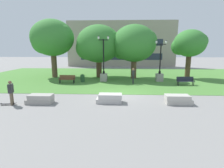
# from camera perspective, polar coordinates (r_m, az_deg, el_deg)

# --- Properties ---
(ground_plane) EXTENTS (140.00, 140.00, 0.00)m
(ground_plane) POSITION_cam_1_polar(r_m,az_deg,el_deg) (14.90, 3.50, -3.50)
(ground_plane) COLOR gray
(grass_lawn) EXTENTS (40.00, 20.00, 0.02)m
(grass_lawn) POSITION_cam_1_polar(r_m,az_deg,el_deg) (24.70, 3.10, 2.48)
(grass_lawn) COLOR #4C8438
(grass_lawn) RESTS_ON ground
(concrete_block_center) EXTENTS (1.83, 0.90, 0.64)m
(concrete_block_center) POSITION_cam_1_polar(r_m,az_deg,el_deg) (13.50, -22.36, -4.58)
(concrete_block_center) COLOR #9E9991
(concrete_block_center) RESTS_ON ground
(concrete_block_left) EXTENTS (1.83, 0.90, 0.64)m
(concrete_block_left) POSITION_cam_1_polar(r_m,az_deg,el_deg) (12.67, -0.79, -4.71)
(concrete_block_left) COLOR #BCB7B2
(concrete_block_left) RESTS_ON ground
(concrete_block_right) EXTENTS (1.82, 0.90, 0.64)m
(concrete_block_right) POSITION_cam_1_polar(r_m,az_deg,el_deg) (13.22, 20.72, -4.78)
(concrete_block_right) COLOR #B2ADA3
(concrete_block_right) RESTS_ON ground
(person_skateboarder) EXTENTS (0.30, 0.57, 1.71)m
(person_skateboarder) POSITION_cam_1_polar(r_m,az_deg,el_deg) (13.82, -30.12, -2.05)
(person_skateboarder) COLOR brown
(person_skateboarder) RESTS_ON ground
(skateboard) EXTENTS (1.04, 0.39, 0.14)m
(skateboard) POSITION_cam_1_polar(r_m,az_deg,el_deg) (14.14, -30.77, -5.58)
(skateboard) COLOR black
(skateboard) RESTS_ON ground
(park_bench_near_left) EXTENTS (1.80, 0.53, 0.90)m
(park_bench_near_left) POSITION_cam_1_polar(r_m,az_deg,el_deg) (20.34, -14.47, 1.73)
(park_bench_near_left) COLOR brown
(park_bench_near_left) RESTS_ON grass_lawn
(park_bench_near_right) EXTENTS (1.82, 0.61, 0.90)m
(park_bench_near_right) POSITION_cam_1_polar(r_m,az_deg,el_deg) (20.14, 22.83, 1.10)
(park_bench_near_right) COLOR #1E232D
(park_bench_near_right) RESTS_ON grass_lawn
(lamp_post_center) EXTENTS (1.32, 0.80, 5.32)m
(lamp_post_center) POSITION_cam_1_polar(r_m,az_deg,el_deg) (20.90, -2.73, 3.86)
(lamp_post_center) COLOR gray
(lamp_post_center) RESTS_ON grass_lawn
(lamp_post_right) EXTENTS (1.32, 0.80, 4.83)m
(lamp_post_right) POSITION_cam_1_polar(r_m,az_deg,el_deg) (21.61, 15.27, 3.49)
(lamp_post_right) COLOR gray
(lamp_post_right) RESTS_ON grass_lawn
(tree_far_left) EXTENTS (4.26, 4.06, 6.25)m
(tree_far_left) POSITION_cam_1_polar(r_m,az_deg,el_deg) (25.09, 23.95, 11.87)
(tree_far_left) COLOR #4C3823
(tree_far_left) RESTS_ON grass_lawn
(tree_near_right) EXTENTS (5.89, 5.61, 7.64)m
(tree_near_right) POSITION_cam_1_polar(r_m,az_deg,el_deg) (25.16, -18.98, 13.89)
(tree_near_right) COLOR brown
(tree_near_right) RESTS_ON grass_lawn
(tree_near_left) EXTENTS (5.83, 5.55, 6.87)m
(tree_near_left) POSITION_cam_1_polar(r_m,az_deg,el_deg) (23.12, 7.09, 12.86)
(tree_near_left) COLOR brown
(tree_near_left) RESTS_ON grass_lawn
(tree_far_right) EXTENTS (6.11, 5.82, 6.94)m
(tree_far_right) POSITION_cam_1_polar(r_m,az_deg,el_deg) (23.87, -4.55, 12.76)
(tree_far_right) COLOR #4C3823
(tree_far_right) RESTS_ON grass_lawn
(trash_bin) EXTENTS (0.49, 0.49, 0.96)m
(trash_bin) POSITION_cam_1_polar(r_m,az_deg,el_deg) (20.69, -9.60, 1.99)
(trash_bin) COLOR #234C28
(trash_bin) RESTS_ON grass_lawn
(person_bystander_near_lawn) EXTENTS (0.25, 0.62, 1.71)m
(person_bystander_near_lawn) POSITION_cam_1_polar(r_m,az_deg,el_deg) (19.57, 6.95, 2.96)
(person_bystander_near_lawn) COLOR #28282D
(person_bystander_near_lawn) RESTS_ON grass_lawn
(building_facade_distant) EXTENTS (23.54, 1.03, 9.77)m
(building_facade_distant) POSITION_cam_1_polar(r_m,az_deg,el_deg) (38.91, 3.06, 12.90)
(building_facade_distant) COLOR gray
(building_facade_distant) RESTS_ON ground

